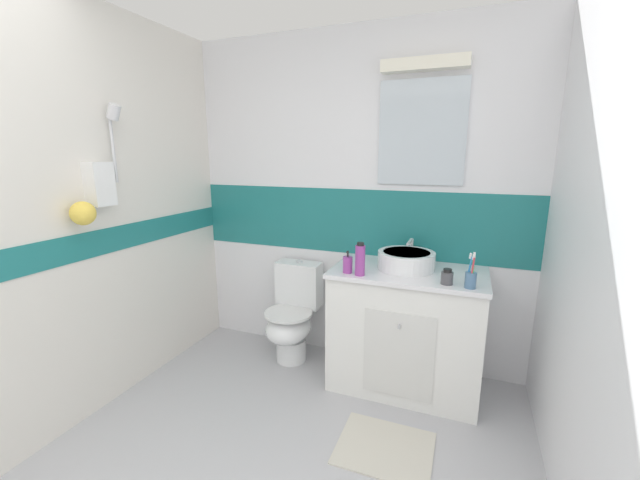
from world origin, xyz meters
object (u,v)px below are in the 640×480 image
toothbrush_cup (471,278)px  shampoo_bottle_tall (360,260)px  sink_basin (406,260)px  toilet (293,316)px  hair_gel_jar (447,277)px  soap_dispenser (348,264)px

toothbrush_cup → shampoo_bottle_tall: bearing=179.8°
sink_basin → toothbrush_cup: 0.48m
toilet → hair_gel_jar: (1.14, -0.25, 0.53)m
sink_basin → soap_dispenser: 0.41m
soap_dispenser → shampoo_bottle_tall: shampoo_bottle_tall is taller
toilet → toothbrush_cup: toothbrush_cup is taller
shampoo_bottle_tall → soap_dispenser: bearing=165.3°
toothbrush_cup → shampoo_bottle_tall: (-0.66, 0.00, 0.04)m
hair_gel_jar → soap_dispenser: bearing=179.6°
soap_dispenser → hair_gel_jar: soap_dispenser is taller
toothbrush_cup → shampoo_bottle_tall: 0.66m
hair_gel_jar → shampoo_bottle_tall: (-0.53, -0.02, 0.06)m
hair_gel_jar → shampoo_bottle_tall: 0.53m
soap_dispenser → toilet: bearing=154.5°
shampoo_bottle_tall → toothbrush_cup: bearing=-0.2°
soap_dispenser → hair_gel_jar: bearing=-0.4°
toilet → hair_gel_jar: size_ratio=8.20×
toilet → shampoo_bottle_tall: 0.89m
sink_basin → soap_dispenser: size_ratio=2.86×
sink_basin → toilet: bearing=178.7°
sink_basin → shampoo_bottle_tall: 0.36m
sink_basin → toothbrush_cup: (0.41, -0.26, -0.00)m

